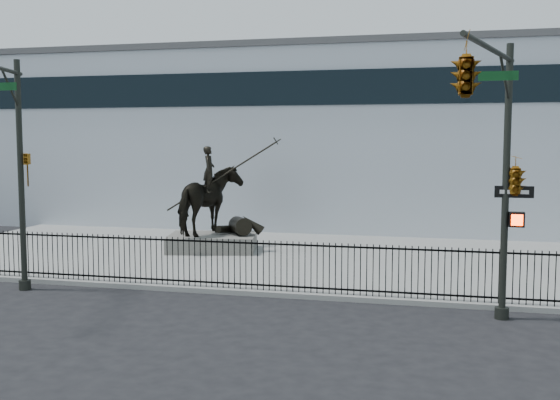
# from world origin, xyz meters

# --- Properties ---
(ground) EXTENTS (120.00, 120.00, 0.00)m
(ground) POSITION_xyz_m (0.00, 0.00, 0.00)
(ground) COLOR black
(ground) RESTS_ON ground
(plaza) EXTENTS (30.00, 12.00, 0.15)m
(plaza) POSITION_xyz_m (0.00, 7.00, 0.07)
(plaza) COLOR gray
(plaza) RESTS_ON ground
(building) EXTENTS (44.00, 14.00, 9.00)m
(building) POSITION_xyz_m (0.00, 20.00, 4.50)
(building) COLOR #B3B9C3
(building) RESTS_ON ground
(picket_fence) EXTENTS (22.10, 0.10, 1.50)m
(picket_fence) POSITION_xyz_m (0.00, 1.25, 0.90)
(picket_fence) COLOR black
(picket_fence) RESTS_ON plaza
(statue_plinth) EXTENTS (3.85, 3.01, 0.64)m
(statue_plinth) POSITION_xyz_m (-3.47, 7.49, 0.47)
(statue_plinth) COLOR #514F4A
(statue_plinth) RESTS_ON plaza
(equestrian_statue) EXTENTS (4.33, 3.14, 3.74)m
(equestrian_statue) POSITION_xyz_m (-3.41, 7.50, 2.15)
(equestrian_statue) COLOR black
(equestrian_statue) RESTS_ON statue_plinth
(traffic_signal_left) EXTENTS (1.52, 4.84, 7.00)m
(traffic_signal_left) POSITION_xyz_m (-6.75, -0.62, 4.03)
(traffic_signal_left) COLOR black
(traffic_signal_left) RESTS_ON ground
(traffic_signal_right) EXTENTS (2.17, 6.86, 7.00)m
(traffic_signal_right) POSITION_xyz_m (6.47, -2.00, 4.85)
(traffic_signal_right) COLOR black
(traffic_signal_right) RESTS_ON ground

